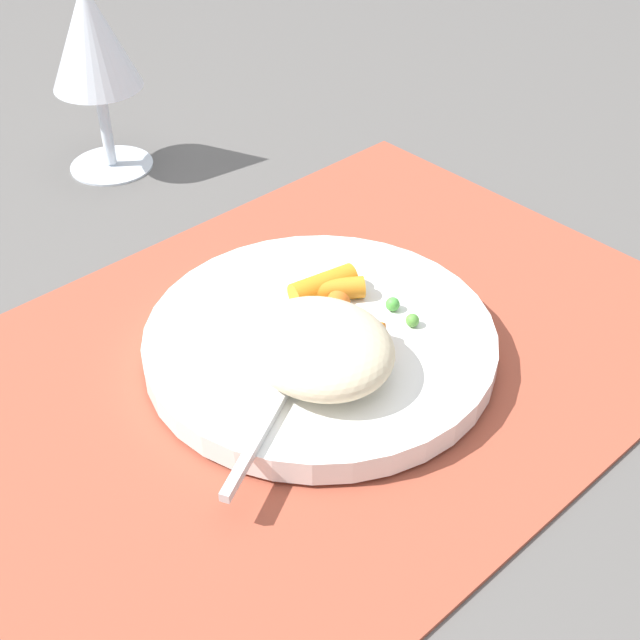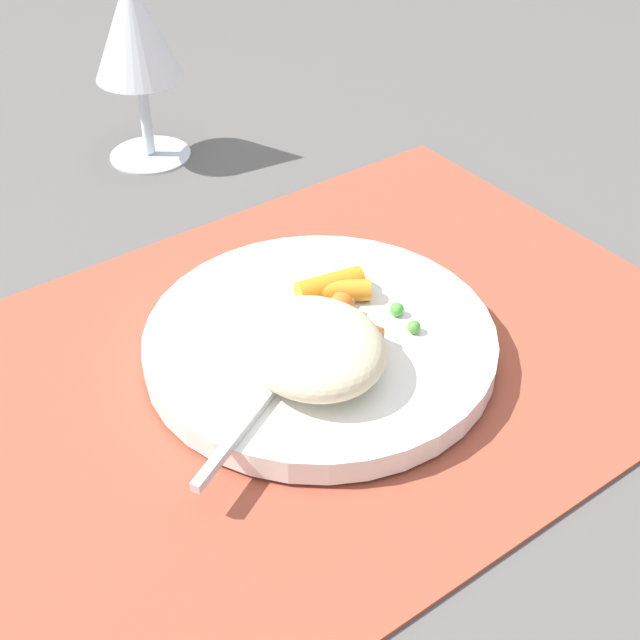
{
  "view_description": "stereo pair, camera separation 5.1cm",
  "coord_description": "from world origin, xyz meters",
  "px_view_note": "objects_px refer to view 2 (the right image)",
  "views": [
    {
      "loc": [
        -0.3,
        -0.32,
        0.38
      ],
      "look_at": [
        0.0,
        0.0,
        0.03
      ],
      "focal_mm": 49.48,
      "sensor_mm": 36.0,
      "label": 1
    },
    {
      "loc": [
        -0.26,
        -0.36,
        0.38
      ],
      "look_at": [
        0.0,
        0.0,
        0.03
      ],
      "focal_mm": 49.48,
      "sensor_mm": 36.0,
      "label": 2
    }
  ],
  "objects_px": {
    "fork": "(296,359)",
    "wine_glass": "(134,33)",
    "rice_mound": "(313,347)",
    "carrot_portion": "(336,305)",
    "plate": "(320,342)"
  },
  "relations": [
    {
      "from": "rice_mound",
      "to": "fork",
      "type": "height_order",
      "value": "rice_mound"
    },
    {
      "from": "rice_mound",
      "to": "carrot_portion",
      "type": "xyz_separation_m",
      "value": [
        0.04,
        0.04,
        -0.01
      ]
    },
    {
      "from": "plate",
      "to": "carrot_portion",
      "type": "relative_size",
      "value": 2.83
    },
    {
      "from": "carrot_portion",
      "to": "wine_glass",
      "type": "distance_m",
      "value": 0.32
    },
    {
      "from": "carrot_portion",
      "to": "wine_glass",
      "type": "height_order",
      "value": "wine_glass"
    },
    {
      "from": "carrot_portion",
      "to": "fork",
      "type": "xyz_separation_m",
      "value": [
        -0.05,
        -0.02,
        -0.01
      ]
    },
    {
      "from": "wine_glass",
      "to": "rice_mound",
      "type": "bearing_deg",
      "value": -100.96
    },
    {
      "from": "rice_mound",
      "to": "fork",
      "type": "distance_m",
      "value": 0.02
    },
    {
      "from": "wine_glass",
      "to": "plate",
      "type": "bearing_deg",
      "value": -97.5
    },
    {
      "from": "rice_mound",
      "to": "fork",
      "type": "bearing_deg",
      "value": 111.38
    },
    {
      "from": "carrot_portion",
      "to": "fork",
      "type": "distance_m",
      "value": 0.06
    },
    {
      "from": "plate",
      "to": "carrot_portion",
      "type": "bearing_deg",
      "value": 24.52
    },
    {
      "from": "plate",
      "to": "rice_mound",
      "type": "bearing_deg",
      "value": -132.31
    },
    {
      "from": "fork",
      "to": "wine_glass",
      "type": "height_order",
      "value": "wine_glass"
    },
    {
      "from": "plate",
      "to": "rice_mound",
      "type": "xyz_separation_m",
      "value": [
        -0.03,
        -0.03,
        0.03
      ]
    }
  ]
}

